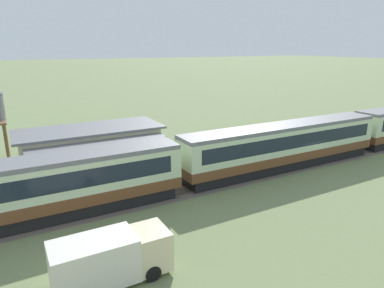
# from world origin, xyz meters

# --- Properties ---
(ground_plane) EXTENTS (600.00, 600.00, 0.00)m
(ground_plane) POSITION_xyz_m (0.00, 0.00, 0.00)
(ground_plane) COLOR #707F51
(passenger_train) EXTENTS (86.17, 2.93, 4.11)m
(passenger_train) POSITION_xyz_m (-12.78, 0.37, 2.28)
(passenger_train) COLOR brown
(passenger_train) RESTS_ON ground_plane
(railway_track) EXTENTS (140.41, 3.60, 0.04)m
(railway_track) POSITION_xyz_m (-15.67, 0.37, 0.01)
(railway_track) COLOR #665B51
(railway_track) RESTS_ON ground_plane
(station_building) EXTENTS (12.72, 6.85, 3.78)m
(station_building) POSITION_xyz_m (-17.65, 8.78, 1.92)
(station_building) COLOR beige
(station_building) RESTS_ON ground_plane
(delivery_truck_cream) EXTENTS (5.53, 2.10, 2.37)m
(delivery_truck_cream) POSITION_xyz_m (-20.59, -7.67, 1.25)
(delivery_truck_cream) COLOR beige
(delivery_truck_cream) RESTS_ON ground_plane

